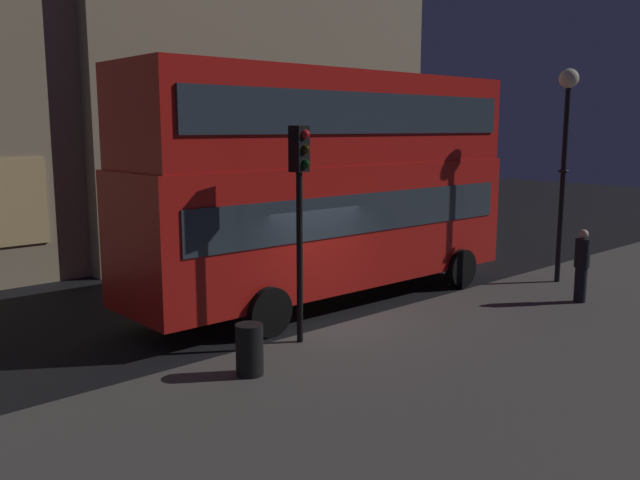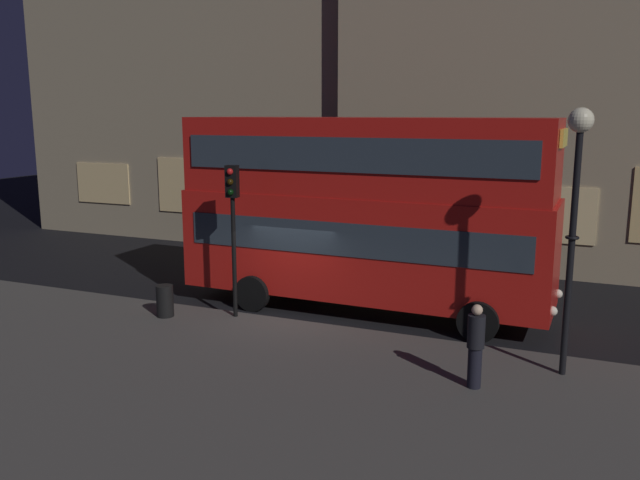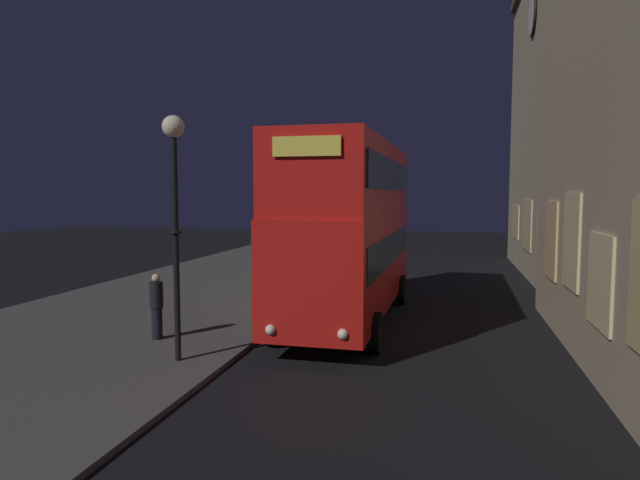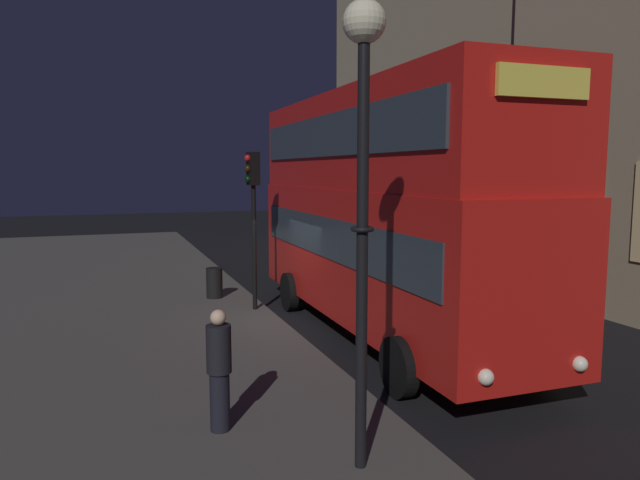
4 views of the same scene
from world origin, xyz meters
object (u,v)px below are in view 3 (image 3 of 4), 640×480
object	(u,v)px
traffic_light_near_kerb	(303,217)
double_decker_bus	(350,222)
pedestrian	(157,305)
street_lamp	(174,182)
litter_bin	(297,277)

from	to	relation	value
traffic_light_near_kerb	double_decker_bus	bearing A→B (deg)	28.16
double_decker_bus	pedestrian	size ratio (longest dim) A/B	6.07
traffic_light_near_kerb	street_lamp	bearing A→B (deg)	-15.21
double_decker_bus	pedestrian	world-z (taller)	double_decker_bus
litter_bin	traffic_light_near_kerb	bearing A→B (deg)	22.63
double_decker_bus	pedestrian	xyz separation A→B (m)	(3.97, -4.48, -2.05)
street_lamp	pedestrian	xyz separation A→B (m)	(-1.62, -1.44, -3.20)
traffic_light_near_kerb	pedestrian	world-z (taller)	traffic_light_near_kerb
double_decker_bus	traffic_light_near_kerb	xyz separation A→B (m)	(-2.89, -2.27, 0.01)
street_lamp	pedestrian	world-z (taller)	street_lamp
pedestrian	litter_bin	world-z (taller)	pedestrian
street_lamp	litter_bin	size ratio (longest dim) A/B	6.43
traffic_light_near_kerb	street_lamp	distance (m)	8.59
double_decker_bus	pedestrian	bearing A→B (deg)	-47.54
street_lamp	litter_bin	bearing A→B (deg)	179.80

